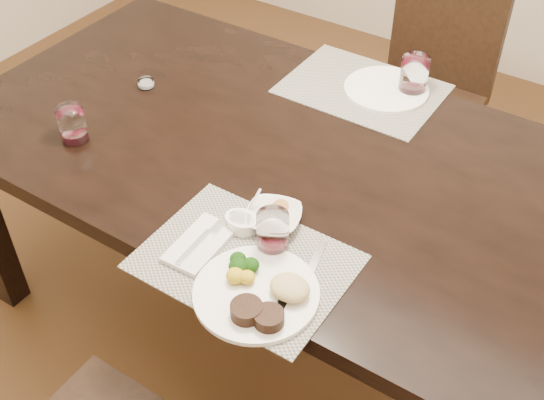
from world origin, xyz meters
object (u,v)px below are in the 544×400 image
Objects in this scene: far_plate at (386,89)px; chair_far at (429,80)px; dinner_plate at (260,293)px; steak_knife at (294,285)px; cracker_bowl at (274,217)px; wine_glass_near at (273,234)px.

chair_far is at bearing 95.21° from far_plate.
dinner_plate reaches higher than steak_knife.
chair_far is 1.44m from dinner_plate.
chair_far is at bearing 87.01° from steak_knife.
chair_far is 5.39× the size of cracker_bowl.
far_plate is (-0.18, 0.81, 0.00)m from steak_knife.
steak_knife is 1.40× the size of cracker_bowl.
dinner_plate is (0.18, -1.40, 0.27)m from chair_far.
dinner_plate is 1.16× the size of steak_knife.
chair_far is 8.87× the size of wine_glass_near.
cracker_bowl is (-0.10, 0.21, 0.00)m from dinner_plate.
cracker_bowl is 1.64× the size of wine_glass_near.
dinner_plate is 0.23m from cracker_bowl.
cracker_bowl is 0.09m from wine_glass_near.
chair_far is at bearing 77.33° from dinner_plate.
cracker_bowl is (0.08, -1.19, 0.27)m from chair_far.
chair_far reaches higher than dinner_plate.
steak_knife is at bearing -80.43° from chair_far.
cracker_bowl is (-0.15, 0.14, 0.01)m from steak_knife.
wine_glass_near is (-0.06, 0.14, 0.03)m from dinner_plate.
far_plate is at bearing 78.62° from dinner_plate.
cracker_bowl is at bearing 96.17° from dinner_plate.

